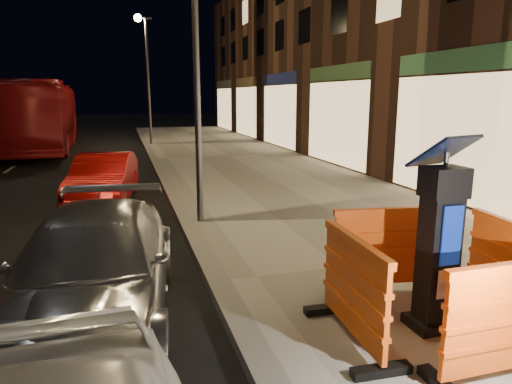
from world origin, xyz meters
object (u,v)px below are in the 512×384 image
object	(u,v)px
car_silver	(97,318)
car_red	(105,203)
parking_kiosk	(439,240)
barrier_front	(509,322)
barrier_back	(386,250)
barrier_kerbside	(354,290)
bus_doubledecker	(42,151)
barrier_bldgside	(510,270)

from	to	relation	value
car_silver	car_red	distance (m)	6.14
parking_kiosk	barrier_front	size ratio (longest dim) A/B	1.40
barrier_front	barrier_back	distance (m)	1.90
barrier_front	car_red	size ratio (longest dim) A/B	0.39
barrier_front	barrier_back	bearing A→B (deg)	89.73
barrier_kerbside	car_red	xyz separation A→B (m)	(-2.59, 7.64, -0.69)
car_silver	bus_doubledecker	size ratio (longest dim) A/B	0.37
barrier_front	car_red	xyz separation A→B (m)	(-3.54, 8.59, -0.69)
car_silver	bus_doubledecker	bearing A→B (deg)	106.44
barrier_kerbside	car_silver	size ratio (longest dim) A/B	0.32
barrier_kerbside	barrier_front	bearing A→B (deg)	-132.27
barrier_bldgside	car_silver	distance (m)	4.70
barrier_back	barrier_kerbside	distance (m)	1.34
barrier_front	car_red	distance (m)	9.31
car_silver	bus_doubledecker	world-z (taller)	bus_doubledecker
barrier_kerbside	barrier_bldgside	world-z (taller)	same
barrier_front	barrier_kerbside	xyz separation A→B (m)	(-0.95, 0.95, 0.00)
parking_kiosk	barrier_kerbside	xyz separation A→B (m)	(-0.95, 0.00, -0.42)
barrier_front	car_silver	distance (m)	4.28
barrier_front	bus_doubledecker	size ratio (longest dim) A/B	0.12
car_red	bus_doubledecker	size ratio (longest dim) A/B	0.31
parking_kiosk	car_red	size ratio (longest dim) A/B	0.54
barrier_kerbside	bus_doubledecker	distance (m)	20.35
barrier_back	barrier_bldgside	bearing A→B (deg)	-37.27
barrier_bldgside	car_red	distance (m)	8.88
barrier_back	car_silver	distance (m)	3.56
barrier_front	car_silver	size ratio (longest dim) A/B	0.32
car_silver	barrier_bldgside	bearing A→B (deg)	-12.54
barrier_bldgside	bus_doubledecker	xyz separation A→B (m)	(-7.64, 19.51, -0.69)
car_red	barrier_kerbside	bearing A→B (deg)	-63.34
barrier_kerbside	barrier_back	bearing A→B (deg)	-42.27
barrier_front	barrier_kerbside	size ratio (longest dim) A/B	1.00
bus_doubledecker	barrier_back	bearing A→B (deg)	-72.51
barrier_kerbside	bus_doubledecker	bearing A→B (deg)	19.14
barrier_kerbside	barrier_bldgside	bearing A→B (deg)	-87.27
barrier_front	car_red	bearing A→B (deg)	112.12
barrier_front	barrier_back	world-z (taller)	same
parking_kiosk	barrier_back	bearing A→B (deg)	94.73
barrier_front	parking_kiosk	bearing A→B (deg)	89.73
barrier_back	car_red	xyz separation A→B (m)	(-3.54, 6.69, -0.69)
parking_kiosk	barrier_bldgside	bearing A→B (deg)	4.73
car_silver	car_red	xyz separation A→B (m)	(-0.09, 6.14, 0.00)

